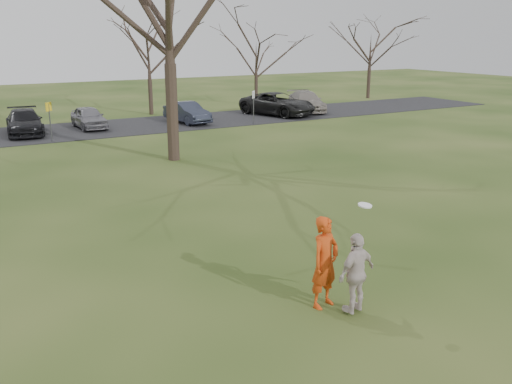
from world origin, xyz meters
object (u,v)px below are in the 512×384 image
car_7 (306,102)px  car_4 (89,117)px  car_6 (278,104)px  player_defender (325,262)px  car_5 (187,112)px  car_3 (24,122)px  catching_play (356,273)px

car_7 → car_4: bearing=-162.5°
car_6 → car_7: 2.86m
player_defender → car_7: 29.92m
car_4 → car_7: car_7 is taller
player_defender → car_6: size_ratio=0.35×
car_7 → car_6: bearing=-149.8°
player_defender → car_5: player_defender is taller
car_4 → car_5: bearing=-10.9°
car_3 → car_4: 3.61m
car_3 → catching_play: 25.48m
catching_play → car_6: bearing=61.5°
car_6 → catching_play: catching_play is taller
car_6 → car_5: bearing=162.5°
car_7 → car_3: bearing=-161.6°
car_5 → car_3: bearing=168.3°
car_6 → catching_play: size_ratio=2.41×
car_4 → catching_play: (-0.82, -25.58, 0.21)m
car_3 → car_7: (19.07, 0.13, 0.02)m
player_defender → car_3: 24.87m
player_defender → car_3: bearing=80.8°
player_defender → car_7: size_ratio=0.40×
player_defender → car_7: (16.63, 24.88, -0.23)m
car_3 → car_5: bearing=1.2°
car_6 → car_7: (2.80, 0.61, -0.07)m
car_4 → car_5: car_5 is taller
player_defender → catching_play: size_ratio=0.85×
catching_play → player_defender: bearing=121.4°
player_defender → catching_play: (0.35, -0.57, -0.08)m
car_3 → catching_play: catching_play is taller
player_defender → catching_play: 0.68m
car_3 → catching_play: (2.79, -25.33, 0.18)m
car_4 → car_7: (15.46, -0.13, 0.06)m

